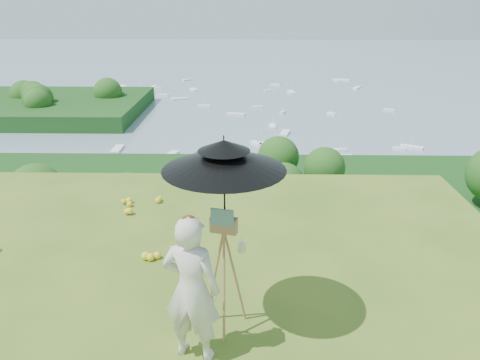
# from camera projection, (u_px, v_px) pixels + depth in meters

# --- Properties ---
(forest_slope) EXTENTS (140.00, 56.00, 22.00)m
(forest_slope) POSITION_uv_depth(u_px,v_px,m) (223.00, 343.00, 47.65)
(forest_slope) COLOR #0F3811
(forest_slope) RESTS_ON bay_water
(shoreline_tier) EXTENTS (170.00, 28.00, 8.00)m
(shoreline_tier) POSITION_uv_depth(u_px,v_px,m) (235.00, 225.00, 87.44)
(shoreline_tier) COLOR gray
(shoreline_tier) RESTS_ON bay_water
(bay_water) EXTENTS (700.00, 700.00, 0.00)m
(bay_water) POSITION_uv_depth(u_px,v_px,m) (245.00, 76.00, 240.27)
(bay_water) COLOR slate
(bay_water) RESTS_ON ground
(peninsula) EXTENTS (90.00, 60.00, 12.00)m
(peninsula) POSITION_uv_depth(u_px,v_px,m) (24.00, 99.00, 160.75)
(peninsula) COLOR #0F3811
(peninsula) RESTS_ON bay_water
(slope_trees) EXTENTS (110.00, 50.00, 6.00)m
(slope_trees) POSITION_uv_depth(u_px,v_px,m) (221.00, 219.00, 42.54)
(slope_trees) COLOR #224E17
(slope_trees) RESTS_ON forest_slope
(harbor_town) EXTENTS (110.00, 22.00, 5.00)m
(harbor_town) POSITION_uv_depth(u_px,v_px,m) (235.00, 194.00, 85.06)
(harbor_town) COLOR beige
(harbor_town) RESTS_ON shoreline_tier
(moored_boats) EXTENTS (140.00, 140.00, 0.70)m
(moored_boats) POSITION_uv_depth(u_px,v_px,m) (207.00, 110.00, 166.85)
(moored_boats) COLOR white
(moored_boats) RESTS_ON bay_water
(painter) EXTENTS (0.74, 0.57, 1.78)m
(painter) POSITION_uv_depth(u_px,v_px,m) (192.00, 290.00, 5.10)
(painter) COLOR silver
(painter) RESTS_ON ground
(field_easel) EXTENTS (0.76, 0.76, 1.65)m
(field_easel) POSITION_uv_depth(u_px,v_px,m) (224.00, 270.00, 5.60)
(field_easel) COLOR #98683F
(field_easel) RESTS_ON ground
(sun_umbrella) EXTENTS (1.77, 1.77, 1.12)m
(sun_umbrella) POSITION_uv_depth(u_px,v_px,m) (224.00, 184.00, 5.22)
(sun_umbrella) COLOR black
(sun_umbrella) RESTS_ON field_easel
(painter_cap) EXTENTS (0.26, 0.28, 0.10)m
(painter_cap) POSITION_uv_depth(u_px,v_px,m) (188.00, 220.00, 4.79)
(painter_cap) COLOR #CC7080
(painter_cap) RESTS_ON painter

